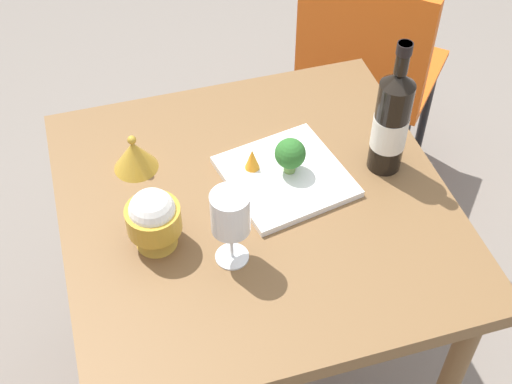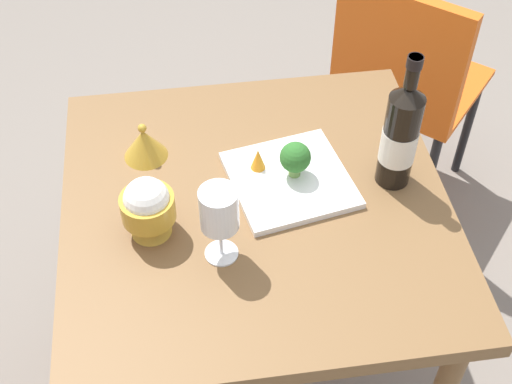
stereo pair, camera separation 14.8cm
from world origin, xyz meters
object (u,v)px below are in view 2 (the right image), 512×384
at_px(rice_bowl, 148,207).
at_px(rice_bowl_lid, 144,143).
at_px(chair_by_wall, 403,77).
at_px(wine_glass, 219,211).
at_px(carrot_garnish_left, 258,159).
at_px(broccoli_floret, 295,158).
at_px(wine_bottle, 400,135).
at_px(serving_plate, 290,180).

xyz_separation_m(rice_bowl, rice_bowl_lid, (-0.00, 0.23, -0.04)).
xyz_separation_m(chair_by_wall, wine_glass, (-0.63, -0.76, 0.33)).
relative_size(rice_bowl_lid, carrot_garnish_left, 1.91).
bearing_deg(wine_glass, rice_bowl_lid, 114.50).
bearing_deg(broccoli_floret, rice_bowl, -161.61).
height_order(wine_glass, rice_bowl_lid, wine_glass).
distance_m(wine_bottle, rice_bowl, 0.54).
bearing_deg(carrot_garnish_left, serving_plate, -31.61).
xyz_separation_m(wine_bottle, carrot_garnish_left, (-0.29, 0.06, -0.09)).
relative_size(chair_by_wall, wine_bottle, 2.60).
height_order(wine_bottle, broccoli_floret, wine_bottle).
bearing_deg(carrot_garnish_left, chair_by_wall, 45.94).
relative_size(chair_by_wall, rice_bowl, 6.00).
xyz_separation_m(chair_by_wall, serving_plate, (-0.46, -0.58, 0.21)).
distance_m(rice_bowl, carrot_garnish_left, 0.28).
relative_size(wine_bottle, wine_glass, 1.83).
bearing_deg(serving_plate, chair_by_wall, 51.71).
bearing_deg(rice_bowl, broccoli_floret, 18.39).
bearing_deg(wine_glass, chair_by_wall, 50.35).
relative_size(wine_glass, rice_bowl_lid, 1.79).
height_order(wine_glass, broccoli_floret, wine_glass).
distance_m(rice_bowl_lid, serving_plate, 0.34).
height_order(wine_glass, carrot_garnish_left, wine_glass).
relative_size(wine_bottle, serving_plate, 1.12).
distance_m(rice_bowl_lid, carrot_garnish_left, 0.26).
bearing_deg(chair_by_wall, wine_glass, -87.85).
bearing_deg(rice_bowl, chair_by_wall, 41.59).
bearing_deg(carrot_garnish_left, wine_bottle, -11.68).
xyz_separation_m(chair_by_wall, wine_bottle, (-0.23, -0.60, 0.33)).
xyz_separation_m(chair_by_wall, rice_bowl, (-0.77, -0.68, 0.27)).
distance_m(wine_bottle, serving_plate, 0.26).
height_order(rice_bowl_lid, carrot_garnish_left, rice_bowl_lid).
height_order(wine_glass, serving_plate, wine_glass).
bearing_deg(broccoli_floret, wine_bottle, -7.37).
xyz_separation_m(wine_bottle, rice_bowl, (-0.53, -0.08, -0.06)).
bearing_deg(chair_by_wall, rice_bowl_lid, -107.78).
distance_m(chair_by_wall, wine_glass, 1.04).
bearing_deg(serving_plate, broccoli_floret, 34.26).
height_order(rice_bowl_lid, broccoli_floret, broccoli_floret).
relative_size(wine_glass, rice_bowl, 1.26).
height_order(rice_bowl, carrot_garnish_left, rice_bowl).
bearing_deg(rice_bowl_lid, carrot_garnish_left, -20.17).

